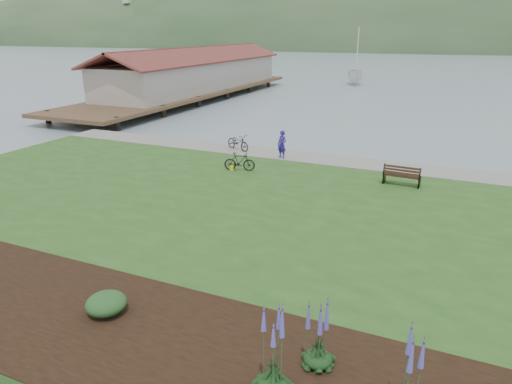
% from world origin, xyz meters
% --- Properties ---
extents(ground, '(600.00, 600.00, 0.00)m').
position_xyz_m(ground, '(0.00, 0.00, 0.00)').
color(ground, gray).
rests_on(ground, ground).
extents(lawn, '(34.00, 20.00, 0.40)m').
position_xyz_m(lawn, '(0.00, -2.00, 0.20)').
color(lawn, '#27541D').
rests_on(lawn, ground).
extents(shoreline_path, '(34.00, 2.20, 0.03)m').
position_xyz_m(shoreline_path, '(0.00, 6.90, 0.42)').
color(shoreline_path, gray).
rests_on(shoreline_path, lawn).
extents(garden_bed, '(24.00, 4.40, 0.04)m').
position_xyz_m(garden_bed, '(3.00, -9.80, 0.42)').
color(garden_bed, black).
rests_on(garden_bed, lawn).
extents(far_hillside, '(580.00, 80.00, 38.00)m').
position_xyz_m(far_hillside, '(20.00, 170.00, 0.00)').
color(far_hillside, '#335530').
rests_on(far_hillside, ground).
extents(pier_pavilion, '(8.00, 36.00, 5.40)m').
position_xyz_m(pier_pavilion, '(-20.00, 27.52, 2.64)').
color(pier_pavilion, '#4C3826').
rests_on(pier_pavilion, ground).
extents(park_bench, '(1.66, 0.74, 1.01)m').
position_xyz_m(park_bench, '(4.84, 3.99, 0.90)').
color(park_bench, black).
rests_on(park_bench, lawn).
extents(person, '(0.79, 0.67, 1.85)m').
position_xyz_m(person, '(-1.82, 6.13, 1.33)').
color(person, '#2D2198').
rests_on(person, lawn).
extents(bicycle_a, '(1.38, 1.95, 0.97)m').
position_xyz_m(bicycle_a, '(-4.87, 6.85, 0.89)').
color(bicycle_a, black).
rests_on(bicycle_a, lawn).
extents(bicycle_b, '(0.89, 1.63, 0.94)m').
position_xyz_m(bicycle_b, '(-2.97, 3.12, 0.87)').
color(bicycle_b, black).
rests_on(bicycle_b, lawn).
extents(sailboat, '(11.09, 11.21, 23.73)m').
position_xyz_m(sailboat, '(-6.61, 47.51, 0.00)').
color(sailboat, silver).
rests_on(sailboat, ground).
extents(pannier, '(0.21, 0.30, 0.30)m').
position_xyz_m(pannier, '(-3.38, 3.11, 0.55)').
color(pannier, '#F1F61D').
rests_on(pannier, lawn).
extents(echium_0, '(0.62, 0.62, 2.19)m').
position_xyz_m(echium_0, '(4.14, -10.16, 1.33)').
color(echium_0, '#123314').
rests_on(echium_0, garden_bed).
extents(echium_1, '(0.62, 0.62, 1.73)m').
position_xyz_m(echium_1, '(4.75, -9.11, 1.12)').
color(echium_1, '#123314').
rests_on(echium_1, garden_bed).
extents(shrub_0, '(1.02, 1.02, 0.51)m').
position_xyz_m(shrub_0, '(-0.66, -9.39, 0.70)').
color(shrub_0, '#1E4C21').
rests_on(shrub_0, garden_bed).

